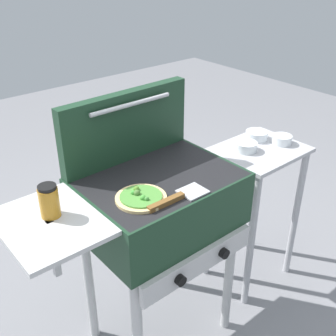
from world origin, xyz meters
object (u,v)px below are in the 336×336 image
at_px(topping_bowl_near, 246,147).
at_px(topping_bowl_middle, 256,136).
at_px(pizza_veggie, 141,197).
at_px(topping_bowl_far, 282,140).
at_px(sauce_jar, 49,201).
at_px(grill, 157,207).
at_px(prep_table, 255,189).
at_px(spatula, 177,198).

xyz_separation_m(topping_bowl_near, topping_bowl_middle, (0.15, 0.05, 0.00)).
distance_m(pizza_veggie, topping_bowl_far, 0.95).
bearing_deg(topping_bowl_near, sauce_jar, -179.65).
height_order(pizza_veggie, topping_bowl_far, pizza_veggie).
relative_size(grill, prep_table, 1.17).
distance_m(grill, topping_bowl_near, 0.61).
height_order(sauce_jar, spatula, sauce_jar).
bearing_deg(sauce_jar, topping_bowl_near, 0.35).
bearing_deg(topping_bowl_far, prep_table, 165.67).
xyz_separation_m(grill, topping_bowl_middle, (0.74, 0.09, 0.08)).
xyz_separation_m(pizza_veggie, topping_bowl_far, (0.95, 0.06, -0.07)).
xyz_separation_m(topping_bowl_near, topping_bowl_far, (0.21, -0.07, 0.00)).
height_order(sauce_jar, prep_table, sauce_jar).
bearing_deg(sauce_jar, prep_table, -1.30).
distance_m(pizza_veggie, prep_table, 0.89).
height_order(sauce_jar, topping_bowl_near, sauce_jar).
bearing_deg(topping_bowl_near, pizza_veggie, -170.40).
xyz_separation_m(topping_bowl_far, topping_bowl_middle, (-0.06, 0.12, 0.00)).
bearing_deg(grill, prep_table, 0.37).
relative_size(topping_bowl_near, topping_bowl_far, 1.10).
bearing_deg(spatula, topping_bowl_middle, 18.62).
bearing_deg(sauce_jar, topping_bowl_middle, 2.90).
bearing_deg(topping_bowl_middle, topping_bowl_far, -63.55).
height_order(sauce_jar, topping_bowl_middle, sauce_jar).
relative_size(spatula, topping_bowl_near, 2.35).
bearing_deg(topping_bowl_far, spatula, -170.20).
distance_m(sauce_jar, spatula, 0.46).
height_order(grill, sauce_jar, sauce_jar).
bearing_deg(spatula, sauce_jar, 153.09).
distance_m(grill, topping_bowl_middle, 0.75).
bearing_deg(prep_table, pizza_veggie, -173.46).
bearing_deg(grill, topping_bowl_middle, 6.90).
xyz_separation_m(grill, topping_bowl_far, (0.80, -0.03, 0.08)).
relative_size(sauce_jar, spatula, 0.46).
bearing_deg(pizza_veggie, spatula, -39.25).
bearing_deg(topping_bowl_far, grill, 177.95).
xyz_separation_m(pizza_veggie, topping_bowl_near, (0.74, 0.13, -0.07)).
height_order(spatula, topping_bowl_far, spatula).
relative_size(spatula, topping_bowl_middle, 2.26).
distance_m(spatula, topping_bowl_middle, 0.83).
xyz_separation_m(sauce_jar, topping_bowl_far, (1.25, -0.06, -0.12)).
bearing_deg(topping_bowl_middle, pizza_veggie, -168.59).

